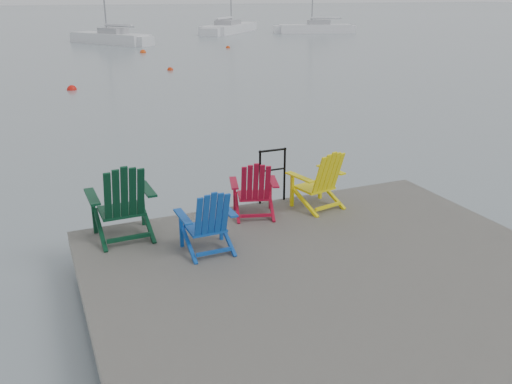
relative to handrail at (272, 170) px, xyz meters
name	(u,v)px	position (x,y,z in m)	size (l,w,h in m)	color
ground	(333,304)	(-0.25, -2.45, -1.04)	(400.00, 400.00, 0.00)	gray
dock	(335,280)	(-0.25, -2.45, -0.69)	(6.00, 5.00, 1.40)	#2C2A27
handrail	(272,170)	(0.00, 0.00, 0.00)	(0.48, 0.04, 0.90)	black
chair_green	(122,201)	(-2.51, -0.50, 0.02)	(0.91, 0.84, 1.12)	#09321D
chair_blue	(208,220)	(-1.56, -1.37, -0.08)	(0.73, 0.68, 0.91)	#1047A5
chair_red	(254,188)	(-0.51, -0.46, -0.08)	(0.85, 0.81, 0.91)	#A20B26
chair_yellow	(320,179)	(0.58, -0.55, -0.05)	(0.88, 0.83, 0.97)	yellow
sailboat_near	(111,39)	(3.22, 37.46, -0.69)	(5.49, 7.08, 10.12)	silver
sailboat_mid	(230,29)	(16.42, 46.15, -0.69)	(8.49, 9.31, 13.63)	white
sailboat_far	(315,29)	(24.15, 42.21, -0.69)	(7.35, 3.87, 10.00)	white
buoy_a	(72,90)	(-1.75, 15.99, -1.04)	(0.40, 0.40, 0.40)	red
buoy_b	(170,70)	(3.52, 20.33, -1.04)	(0.32, 0.32, 0.32)	red
buoy_c	(228,48)	(10.49, 30.56, -1.04)	(0.32, 0.32, 0.32)	red
buoy_d	(143,53)	(4.08, 29.65, -1.04)	(0.41, 0.41, 0.41)	#E6440D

